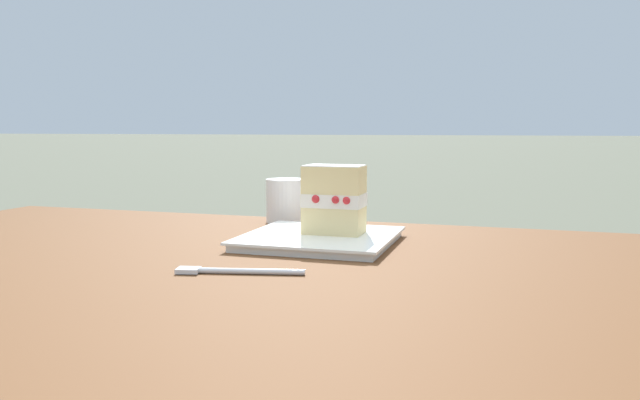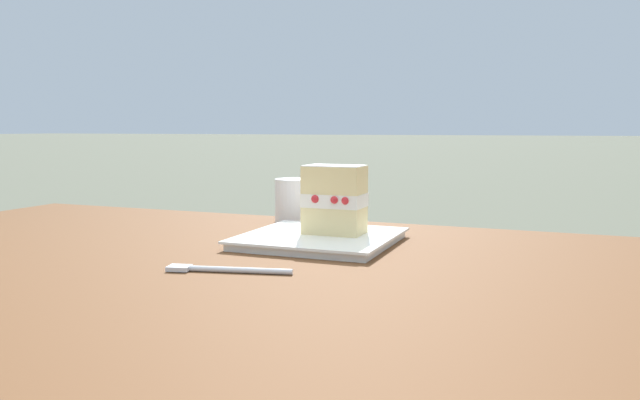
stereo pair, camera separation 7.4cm
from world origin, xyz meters
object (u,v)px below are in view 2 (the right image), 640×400
at_px(patio_table, 270,335).
at_px(cake_slice, 335,199).
at_px(dessert_plate, 320,239).
at_px(coffee_cup, 295,200).
at_px(dessert_fork, 220,269).

bearing_deg(patio_table, cake_slice, -92.26).
relative_size(dessert_plate, cake_slice, 2.13).
distance_m(cake_slice, coffee_cup, 0.25).
bearing_deg(coffee_cup, dessert_plate, 123.44).
height_order(dessert_plate, cake_slice, cake_slice).
bearing_deg(dessert_plate, dessert_fork, 78.88).
xyz_separation_m(patio_table, dessert_fork, (0.06, 0.03, 0.09)).
distance_m(dessert_plate, coffee_cup, 0.25).
bearing_deg(coffee_cup, patio_table, 109.30).
distance_m(patio_table, coffee_cup, 0.46).
xyz_separation_m(dessert_plate, cake_slice, (-0.02, -0.02, 0.06)).
bearing_deg(cake_slice, dessert_plate, 38.27).
xyz_separation_m(dessert_plate, coffee_cup, (0.13, -0.20, 0.04)).
xyz_separation_m(patio_table, dessert_plate, (0.01, -0.21, 0.10)).
bearing_deg(dessert_fork, coffee_cup, -78.82).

